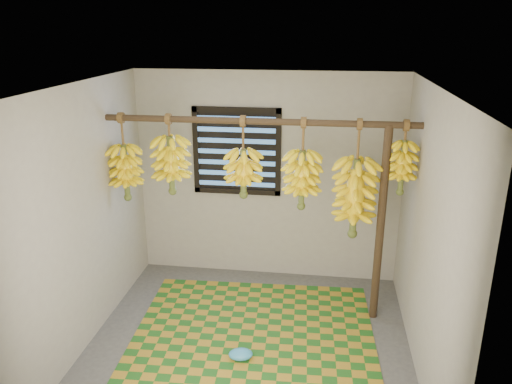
% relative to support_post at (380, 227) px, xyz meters
% --- Properties ---
extents(floor, '(3.00, 3.00, 0.01)m').
position_rel_support_post_xyz_m(floor, '(-1.20, -0.70, -1.00)').
color(floor, '#484848').
rests_on(floor, ground).
extents(ceiling, '(3.00, 3.00, 0.01)m').
position_rel_support_post_xyz_m(ceiling, '(-1.20, -0.70, 1.40)').
color(ceiling, silver).
rests_on(ceiling, wall_back).
extents(wall_back, '(3.00, 0.01, 2.40)m').
position_rel_support_post_xyz_m(wall_back, '(-1.20, 0.80, 0.20)').
color(wall_back, gray).
rests_on(wall_back, floor).
extents(wall_left, '(0.01, 3.00, 2.40)m').
position_rel_support_post_xyz_m(wall_left, '(-2.71, -0.70, 0.20)').
color(wall_left, gray).
rests_on(wall_left, floor).
extents(wall_right, '(0.01, 3.00, 2.40)m').
position_rel_support_post_xyz_m(wall_right, '(0.30, -0.70, 0.20)').
color(wall_right, gray).
rests_on(wall_right, floor).
extents(window, '(1.00, 0.04, 1.00)m').
position_rel_support_post_xyz_m(window, '(-1.55, 0.78, 0.50)').
color(window, black).
rests_on(window, wall_back).
extents(hanging_pole, '(3.00, 0.06, 0.06)m').
position_rel_support_post_xyz_m(hanging_pole, '(-1.20, 0.00, 1.00)').
color(hanging_pole, '#3A281A').
rests_on(hanging_pole, wall_left).
extents(support_post, '(0.08, 0.08, 2.00)m').
position_rel_support_post_xyz_m(support_post, '(0.00, 0.00, 0.00)').
color(support_post, '#3A281A').
rests_on(support_post, floor).
extents(woven_mat, '(2.39, 1.95, 0.01)m').
position_rel_support_post_xyz_m(woven_mat, '(-1.18, -0.43, -0.99)').
color(woven_mat, '#1F5B1A').
rests_on(woven_mat, floor).
extents(plastic_bag, '(0.25, 0.20, 0.09)m').
position_rel_support_post_xyz_m(plastic_bag, '(-1.24, -0.88, -0.94)').
color(plastic_bag, '#3794D0').
rests_on(plastic_bag, woven_mat).
extents(banana_bunch_a, '(0.33, 0.33, 0.89)m').
position_rel_support_post_xyz_m(banana_bunch_a, '(-2.55, 0.00, 0.45)').
color(banana_bunch_a, brown).
rests_on(banana_bunch_a, hanging_pole).
extents(banana_bunch_b, '(0.38, 0.38, 0.80)m').
position_rel_support_post_xyz_m(banana_bunch_b, '(-2.07, -0.00, 0.54)').
color(banana_bunch_b, brown).
rests_on(banana_bunch_b, hanging_pole).
extents(banana_bunch_c, '(0.34, 0.34, 0.80)m').
position_rel_support_post_xyz_m(banana_bunch_c, '(-1.35, 0.00, 0.49)').
color(banana_bunch_c, brown).
rests_on(banana_bunch_c, hanging_pole).
extents(banana_bunch_d, '(0.36, 0.36, 0.90)m').
position_rel_support_post_xyz_m(banana_bunch_d, '(-0.77, 0.00, 0.44)').
color(banana_bunch_d, brown).
rests_on(banana_bunch_d, hanging_pole).
extents(banana_bunch_e, '(0.41, 0.41, 1.16)m').
position_rel_support_post_xyz_m(banana_bunch_e, '(-0.26, 0.00, 0.28)').
color(banana_bunch_e, brown).
rests_on(banana_bunch_e, hanging_pole).
extents(banana_bunch_f, '(0.26, 0.26, 0.71)m').
position_rel_support_post_xyz_m(banana_bunch_f, '(0.15, 0.00, 0.60)').
color(banana_bunch_f, brown).
rests_on(banana_bunch_f, hanging_pole).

